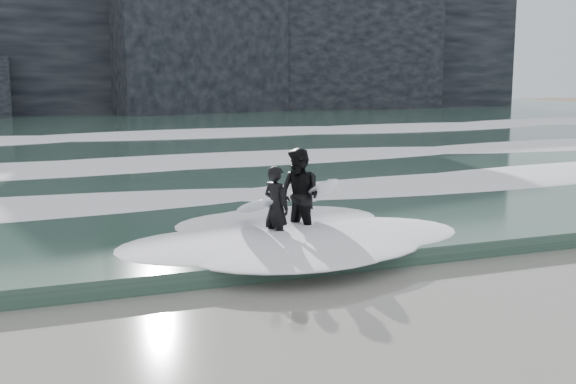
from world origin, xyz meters
name	(u,v)px	position (x,y,z in m)	size (l,w,h in m)	color
ground	(325,360)	(0.00, 0.00, 0.00)	(120.00, 120.00, 0.00)	brown
sea	(81,134)	(0.00, 29.00, 0.15)	(90.00, 52.00, 0.30)	#314C41
headland	(54,43)	(0.00, 46.00, 5.00)	(70.00, 9.00, 10.00)	black
foam_near	(163,195)	(0.00, 9.00, 0.40)	(60.00, 3.20, 0.20)	white
foam_mid	(119,159)	(0.00, 16.00, 0.42)	(60.00, 4.00, 0.24)	white
foam_far	(89,134)	(0.00, 25.00, 0.45)	(60.00, 4.80, 0.30)	white
surfer_left	(270,207)	(1.15, 5.02, 0.76)	(1.04, 1.96, 1.51)	black
surfer_right	(301,196)	(1.82, 5.20, 0.89)	(1.27, 1.81, 1.77)	black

